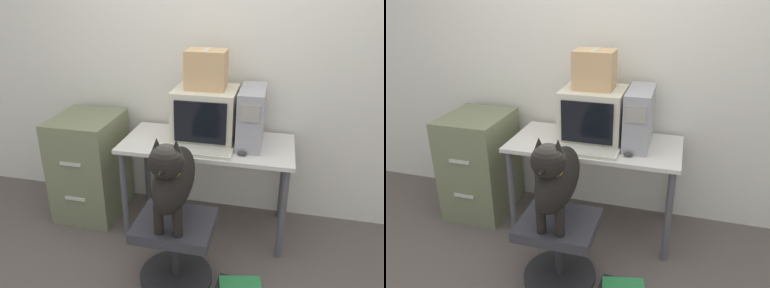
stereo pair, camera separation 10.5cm
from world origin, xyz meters
The scene contains 12 objects.
ground_plane centered at (0.00, 0.00, 0.00)m, with size 12.00×12.00×0.00m, color #564C47.
wall_back centered at (0.00, 0.68, 1.30)m, with size 8.00×0.05×2.60m.
desk centered at (0.00, 0.31, 0.64)m, with size 1.27×0.61×0.74m.
crt_monitor centered at (-0.03, 0.39, 0.94)m, with size 0.46×0.42×0.39m.
pc_tower centered at (0.31, 0.36, 0.95)m, with size 0.18×0.44×0.42m.
keyboard centered at (-0.02, 0.10, 0.76)m, with size 0.46×0.17×0.03m.
computer_mouse centered at (0.28, 0.12, 0.76)m, with size 0.07×0.04×0.03m.
office_chair centered at (-0.08, -0.34, 0.27)m, with size 0.49×0.49×0.46m.
dog centered at (-0.08, -0.35, 0.78)m, with size 0.21×0.59×0.61m.
filing_cabinet centered at (-0.99, 0.31, 0.43)m, with size 0.49×0.58×0.86m.
cardboard_box centered at (-0.03, 0.39, 1.27)m, with size 0.29×0.22×0.28m.
book_stack_floor centered at (0.35, -0.35, 0.02)m, with size 0.32×0.24×0.04m.
Camera 1 is at (0.48, -2.23, 1.83)m, focal length 35.00 mm.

